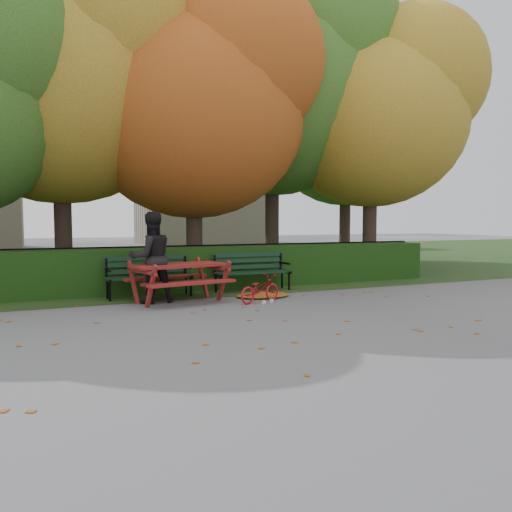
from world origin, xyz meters
name	(u,v)px	position (x,y,z in m)	size (l,w,h in m)	color
ground	(282,324)	(0.00, 0.00, 0.00)	(90.00, 90.00, 0.00)	slate
grass_strip	(127,260)	(0.00, 14.00, 0.01)	(90.00, 90.00, 0.00)	#1D3415
building_right	(203,161)	(8.00, 28.00, 6.00)	(9.00, 6.00, 12.00)	#AEA18B
hedge	(196,268)	(0.00, 4.50, 0.50)	(13.00, 0.90, 1.00)	black
iron_fence	(186,264)	(0.00, 5.30, 0.54)	(14.00, 0.04, 1.02)	black
tree_b	(75,72)	(-2.44, 6.75, 5.40)	(6.72, 6.40, 8.79)	#30201B
tree_c	(208,101)	(0.83, 5.96, 4.82)	(6.30, 6.00, 8.00)	#30201B
tree_d	(287,82)	(3.88, 7.23, 5.98)	(7.14, 6.80, 9.58)	#30201B
tree_e	(385,109)	(6.52, 5.77, 5.08)	(6.09, 5.80, 8.16)	#30201B
tree_g	(356,127)	(8.33, 9.76, 5.37)	(6.30, 6.00, 8.55)	#30201B
bench_left	(149,273)	(-1.30, 3.70, 0.52)	(1.80, 0.57, 0.88)	black
bench_right	(251,269)	(1.10, 3.70, 0.52)	(1.80, 0.57, 0.88)	black
picnic_table	(179,272)	(-0.88, 2.81, 0.60)	(2.03, 1.75, 0.88)	maroon
leaf_pile	(263,295)	(0.94, 2.71, 0.04)	(1.19, 0.82, 0.08)	maroon
leaf_scatter	(273,321)	(0.00, 0.30, 0.01)	(9.00, 5.70, 0.01)	maroon
child	(149,274)	(-1.39, 3.20, 0.54)	(0.39, 0.26, 1.08)	#3D1D13
adult	(151,258)	(-1.41, 2.90, 0.91)	(0.88, 0.69, 1.81)	black
bicycle	(260,289)	(0.57, 2.07, 0.28)	(0.37, 1.05, 0.55)	#AC0F1D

